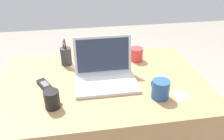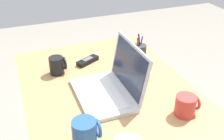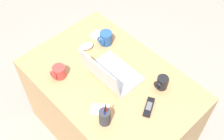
% 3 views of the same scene
% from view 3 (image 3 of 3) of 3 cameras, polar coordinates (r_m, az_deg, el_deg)
% --- Properties ---
extents(ground_plane, '(6.00, 6.00, 0.00)m').
position_cam_3_polar(ground_plane, '(2.51, -0.20, -11.58)').
color(ground_plane, gray).
extents(desk, '(1.15, 0.77, 0.71)m').
position_cam_3_polar(desk, '(2.20, -0.22, -7.35)').
color(desk, tan).
rests_on(desk, ground).
extents(laptop, '(0.34, 0.26, 0.23)m').
position_cam_3_polar(laptop, '(1.87, -0.35, -0.62)').
color(laptop, silver).
rests_on(laptop, desk).
extents(computer_mouse, '(0.09, 0.12, 0.04)m').
position_cam_3_polar(computer_mouse, '(2.08, -5.06, 4.67)').
color(computer_mouse, white).
rests_on(computer_mouse, desk).
extents(coffee_mug_white, '(0.09, 0.10, 0.10)m').
position_cam_3_polar(coffee_mug_white, '(2.08, -1.26, 6.23)').
color(coffee_mug_white, '#26518C').
rests_on(coffee_mug_white, desk).
extents(coffee_mug_tall, '(0.08, 0.10, 0.09)m').
position_cam_3_polar(coffee_mug_tall, '(1.92, -10.36, -0.39)').
color(coffee_mug_tall, '#C63833').
rests_on(coffee_mug_tall, desk).
extents(coffee_mug_spare, '(0.07, 0.08, 0.09)m').
position_cam_3_polar(coffee_mug_spare, '(1.86, 9.72, -2.50)').
color(coffee_mug_spare, black).
rests_on(coffee_mug_spare, desk).
extents(cordless_phone, '(0.10, 0.14, 0.03)m').
position_cam_3_polar(cordless_phone, '(1.78, 7.21, -7.21)').
color(cordless_phone, black).
rests_on(cordless_phone, desk).
extents(pen_holder, '(0.07, 0.07, 0.18)m').
position_cam_3_polar(pen_holder, '(1.69, -1.44, -9.15)').
color(pen_holder, '#333338').
rests_on(pen_holder, desk).
extents(paper_note_near_laptop, '(0.08, 0.10, 0.00)m').
position_cam_3_polar(paper_note_near_laptop, '(2.18, -3.08, 6.95)').
color(paper_note_near_laptop, white).
rests_on(paper_note_near_laptop, desk).
extents(paper_note_left, '(0.13, 0.13, 0.00)m').
position_cam_3_polar(paper_note_left, '(1.78, -2.37, -7.71)').
color(paper_note_left, white).
rests_on(paper_note_left, desk).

